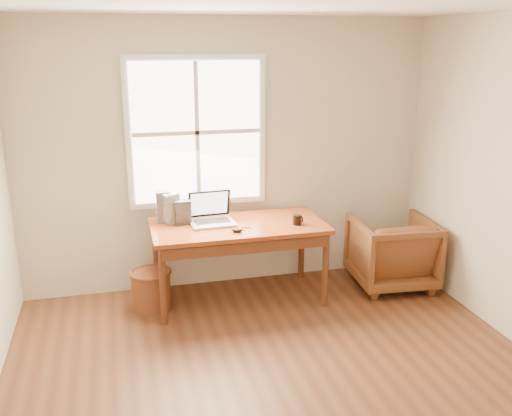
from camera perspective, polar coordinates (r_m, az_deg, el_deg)
The scene contains 11 objects.
room_shell at distance 3.57m, azimuth 3.53°, elevation -0.88°, with size 4.04×4.54×2.64m.
desk at distance 5.26m, azimuth -1.79°, elevation -1.81°, with size 1.60×0.80×0.04m, color brown.
armchair at distance 5.85m, azimuth 13.42°, elevation -4.30°, with size 0.75×0.77×0.70m, color brown.
wicker_stool at distance 5.36m, azimuth -10.42°, elevation -8.09°, with size 0.35×0.35×0.35m, color brown.
laptop at distance 5.21m, azimuth -4.40°, elevation -0.06°, with size 0.41×0.43×0.30m, color #B0B2B8, non-canonical shape.
mouse at distance 5.03m, azimuth -1.93°, elevation -2.24°, with size 0.10×0.06×0.03m, color black.
coffee_mug at distance 5.24m, azimuth 4.13°, elevation -1.18°, with size 0.08×0.08×0.09m, color black.
cd_stack_a at distance 5.32m, azimuth -8.55°, elevation -0.00°, with size 0.14×0.12×0.28m, color silver.
cd_stack_b at distance 5.29m, azimuth -7.37°, elevation -0.38°, with size 0.14×0.12×0.22m, color black.
cd_stack_c at distance 5.36m, azimuth -9.21°, elevation 0.18°, with size 0.13×0.11×0.29m, color #A0A2AD.
cd_stack_d at distance 5.50m, azimuth -7.02°, elevation 0.07°, with size 0.14×0.13×0.18m, color #B8BEC4.
Camera 1 is at (-1.08, -3.08, 2.38)m, focal length 40.00 mm.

